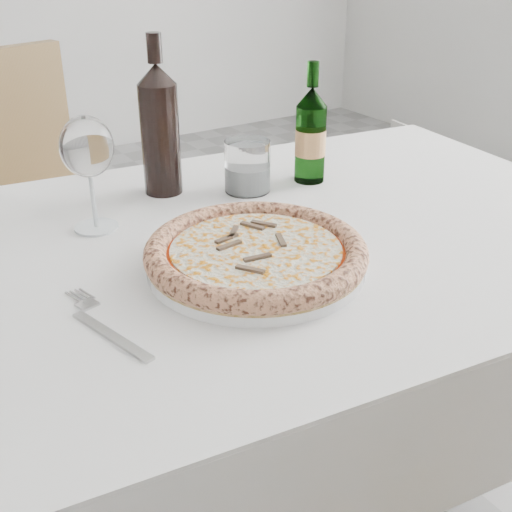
# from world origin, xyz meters

# --- Properties ---
(dining_table) EXTENTS (1.47, 0.97, 0.76)m
(dining_table) POSITION_xyz_m (-0.18, 0.09, 0.66)
(dining_table) COLOR brown
(dining_table) RESTS_ON floor
(chair_far) EXTENTS (0.56, 0.56, 0.93)m
(chair_far) POSITION_xyz_m (-0.30, 0.89, 0.53)
(chair_far) COLOR brown
(chair_far) RESTS_ON floor
(plate) EXTENTS (0.31, 0.31, 0.02)m
(plate) POSITION_xyz_m (-0.18, -0.01, 0.76)
(plate) COLOR white
(plate) RESTS_ON dining_table
(pizza) EXTENTS (0.31, 0.31, 0.03)m
(pizza) POSITION_xyz_m (-0.18, -0.01, 0.78)
(pizza) COLOR tan
(pizza) RESTS_ON plate
(fork) EXTENTS (0.05, 0.20, 0.00)m
(fork) POSITION_xyz_m (-0.42, -0.04, 0.76)
(fork) COLOR #A9A9A9
(fork) RESTS_ON dining_table
(wine_glass) EXTENTS (0.08, 0.08, 0.18)m
(wine_glass) POSITION_xyz_m (-0.33, 0.24, 0.89)
(wine_glass) COLOR silver
(wine_glass) RESTS_ON dining_table
(tumbler) EXTENTS (0.08, 0.08, 0.09)m
(tumbler) POSITION_xyz_m (-0.03, 0.26, 0.80)
(tumbler) COLOR white
(tumbler) RESTS_ON dining_table
(beer_bottle) EXTENTS (0.06, 0.06, 0.22)m
(beer_bottle) POSITION_xyz_m (0.10, 0.24, 0.85)
(beer_bottle) COLOR #3A6E35
(beer_bottle) RESTS_ON dining_table
(wine_bottle) EXTENTS (0.07, 0.07, 0.28)m
(wine_bottle) POSITION_xyz_m (-0.16, 0.33, 0.88)
(wine_bottle) COLOR black
(wine_bottle) RESTS_ON dining_table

